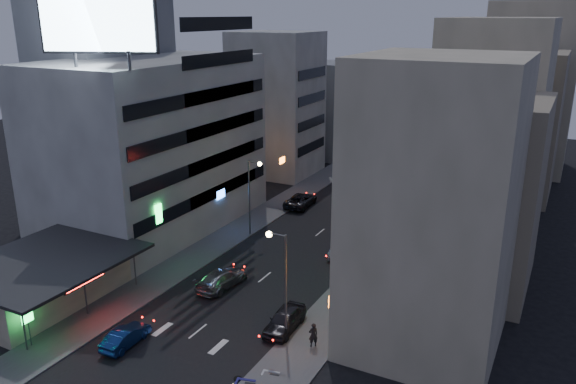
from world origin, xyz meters
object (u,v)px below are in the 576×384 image
Objects in this scene: parked_car_right_mid at (342,248)px; scooter_blue at (257,372)px; road_car_silver at (222,278)px; road_car_blue at (126,337)px; parked_car_right_near at (285,320)px; parked_car_left at (301,200)px; parked_car_right_far at (376,218)px; scooter_silver_b at (280,365)px; person at (313,335)px; scooter_black_b at (258,381)px.

scooter_blue is (2.56, -20.67, -0.03)m from parked_car_right_mid.
road_car_silver reaches higher than parked_car_right_mid.
parked_car_right_near is at bearing -145.36° from road_car_blue.
scooter_blue is (1.28, -6.31, -0.11)m from parked_car_right_near.
scooter_blue is at bearing -85.98° from parked_car_right_mid.
parked_car_left is at bearing 128.50° from parked_car_right_mid.
parked_car_right_near reaches higher than parked_car_left.
road_car_silver is at bearing 94.76° from parked_car_left.
parked_car_right_far reaches higher than scooter_silver_b.
person is at bearing -25.62° from parked_car_right_near.
parked_car_right_mid is at bearing -117.88° from person.
scooter_blue is (2.35, -30.19, -0.07)m from parked_car_right_far.
parked_car_right_near is 2.57× the size of scooter_black_b.
parked_car_left is at bearing -89.08° from road_car_blue.
person reaches higher than parked_car_right_mid.
parked_car_left is at bearing 110.67° from parked_car_right_near.
parked_car_right_near is 1.07× the size of parked_car_right_mid.
scooter_black_b is (12.98, -32.61, -0.10)m from parked_car_left.
scooter_silver_b is (2.24, -4.88, -0.16)m from parked_car_right_near.
parked_car_right_mid reaches higher than scooter_silver_b.
scooter_silver_b is at bearing -172.56° from road_car_blue.
parked_car_right_mid is 21.62m from scooter_black_b.
person is 5.36m from scooter_blue.
parked_car_right_far is at bearing 85.75° from parked_car_right_mid.
parked_car_right_mid is 14.97m from parked_car_left.
parked_car_right_mid is 22.66m from road_car_blue.
scooter_silver_b is (0.46, 2.17, -0.04)m from scooter_black_b.
road_car_silver is (-7.94, 3.59, -0.02)m from parked_car_right_near.
road_car_silver is at bearing -66.65° from person.
parked_car_left is 22.22m from road_car_silver.
scooter_silver_b is at bearing 144.28° from road_car_silver.
parked_car_left reaches higher than scooter_silver_b.
parked_car_left reaches higher than road_car_blue.
road_car_blue is at bearing -102.82° from parked_car_right_far.
road_car_blue is 2.26× the size of person.
parked_car_right_mid is at bearing -89.57° from parked_car_right_far.
scooter_blue is 1.03× the size of scooter_black_b.
parked_car_right_near reaches higher than scooter_blue.
person is at bearing -78.14° from parked_car_right_mid.
road_car_blue reaches higher than scooter_blue.
person is (10.81, -4.78, 0.24)m from road_car_silver.
scooter_black_b is at bearing -78.82° from parked_car_right_near.
road_car_silver is 11.82m from person.
road_car_silver is 13.24m from scooter_silver_b.
parked_car_right_far reaches higher than scooter_black_b.
parked_car_right_mid is 0.78× the size of parked_car_left.
scooter_silver_b is (0.95, 1.43, -0.06)m from scooter_blue.
parked_car_left is 3.30× the size of scooter_silver_b.
parked_car_right_near is at bearing -87.96° from parked_car_right_mid.
parked_car_right_far reaches higher than road_car_blue.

